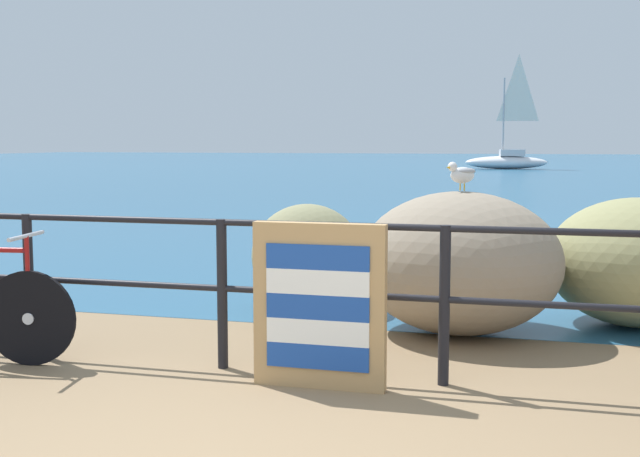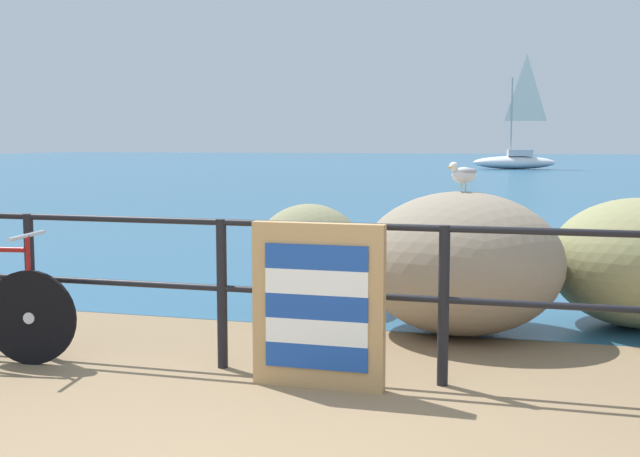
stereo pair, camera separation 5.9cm
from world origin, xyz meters
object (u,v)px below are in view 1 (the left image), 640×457
(folded_deckchair_stack, at_px, (319,306))
(seagull, at_px, (462,173))
(breakwater_boulder_left, at_px, (307,257))
(sailboat, at_px, (507,156))
(breakwater_boulder_right, at_px, (639,262))
(breakwater_boulder_main, at_px, (460,263))

(folded_deckchair_stack, bearing_deg, seagull, 68.06)
(breakwater_boulder_left, relative_size, sailboat, 0.17)
(breakwater_boulder_left, relative_size, breakwater_boulder_right, 0.69)
(folded_deckchair_stack, relative_size, sailboat, 0.17)
(sailboat, bearing_deg, breakwater_boulder_left, 79.53)
(breakwater_boulder_left, distance_m, sailboat, 38.06)
(breakwater_boulder_right, height_order, seagull, seagull)
(folded_deckchair_stack, bearing_deg, breakwater_boulder_main, 66.91)
(breakwater_boulder_left, height_order, breakwater_boulder_right, breakwater_boulder_right)
(folded_deckchair_stack, xyz_separation_m, breakwater_boulder_right, (2.14, 2.34, 0.02))
(folded_deckchair_stack, distance_m, breakwater_boulder_main, 1.83)
(seagull, relative_size, sailboat, 0.05)
(folded_deckchair_stack, height_order, breakwater_boulder_right, breakwater_boulder_right)
(breakwater_boulder_left, relative_size, seagull, 3.31)
(breakwater_boulder_main, distance_m, sailboat, 38.66)
(folded_deckchair_stack, distance_m, seagull, 2.06)
(folded_deckchair_stack, height_order, sailboat, sailboat)
(folded_deckchair_stack, xyz_separation_m, breakwater_boulder_main, (0.72, 1.68, 0.05))
(breakwater_boulder_right, bearing_deg, seagull, -158.38)
(breakwater_boulder_main, xyz_separation_m, sailboat, (-0.90, 38.65, 0.14))
(folded_deckchair_stack, relative_size, breakwater_boulder_right, 0.69)
(breakwater_boulder_right, height_order, sailboat, sailboat)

